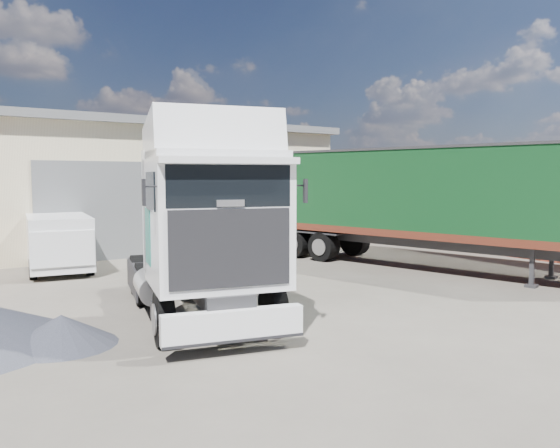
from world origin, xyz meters
TOP-DOWN VIEW (x-y plane):
  - ground at (0.00, 0.00)m, footprint 120.00×120.00m
  - brick_boundary_wall at (11.50, 6.00)m, footprint 0.35×26.00m
  - tractor_unit at (-2.50, 0.06)m, footprint 3.91×6.74m
  - box_trailer at (6.60, 2.41)m, footprint 5.24×12.24m
  - panel_van at (-3.51, 8.62)m, footprint 2.43×4.63m

SIDE VIEW (x-z plane):
  - ground at x=0.00m, z-range 0.00..0.00m
  - panel_van at x=-3.51m, z-range 0.03..1.84m
  - brick_boundary_wall at x=11.50m, z-range 0.00..2.50m
  - tractor_unit at x=-2.50m, z-range -0.34..3.96m
  - box_trailer at x=6.60m, z-range 0.44..4.42m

